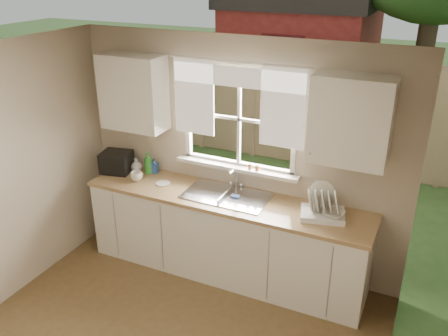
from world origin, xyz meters
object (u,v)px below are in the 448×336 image
at_px(dish_rack, 323,209).
at_px(black_appliance, 117,162).
at_px(soap_bottle_a, 148,163).
at_px(cup, 136,176).

xyz_separation_m(dish_rack, black_appliance, (-2.40, 0.03, 0.04)).
xyz_separation_m(dish_rack, soap_bottle_a, (-2.05, 0.14, 0.05)).
height_order(dish_rack, soap_bottle_a, dish_rack).
distance_m(cup, black_appliance, 0.37).
bearing_deg(black_appliance, soap_bottle_a, 5.75).
relative_size(dish_rack, black_appliance, 1.46).
bearing_deg(soap_bottle_a, dish_rack, 9.86).
xyz_separation_m(cup, black_appliance, (-0.35, 0.12, 0.07)).
bearing_deg(cup, black_appliance, 176.68).
bearing_deg(cup, soap_bottle_a, 103.48).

